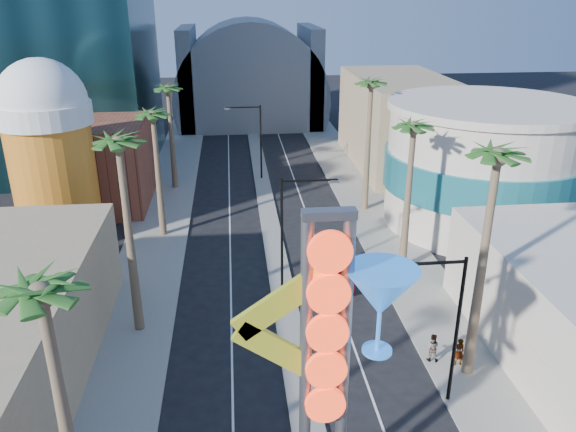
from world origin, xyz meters
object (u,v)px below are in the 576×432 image
object	(u,v)px
pedestrian_a	(459,352)
pedestrian_b	(432,347)
neon_sign	(348,345)
red_pickup	(334,272)

from	to	relation	value
pedestrian_a	pedestrian_b	distance (m)	1.41
neon_sign	pedestrian_a	bearing A→B (deg)	44.01
red_pickup	pedestrian_b	xyz separation A→B (m)	(3.72, -9.55, 0.22)
pedestrian_b	neon_sign	bearing A→B (deg)	67.57
pedestrian_a	pedestrian_b	world-z (taller)	pedestrian_a
red_pickup	pedestrian_b	size ratio (longest dim) A/B	3.29
neon_sign	red_pickup	bearing A→B (deg)	80.84
pedestrian_b	pedestrian_a	bearing A→B (deg)	173.74
red_pickup	pedestrian_b	world-z (taller)	pedestrian_b
red_pickup	pedestrian_a	bearing A→B (deg)	-59.73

